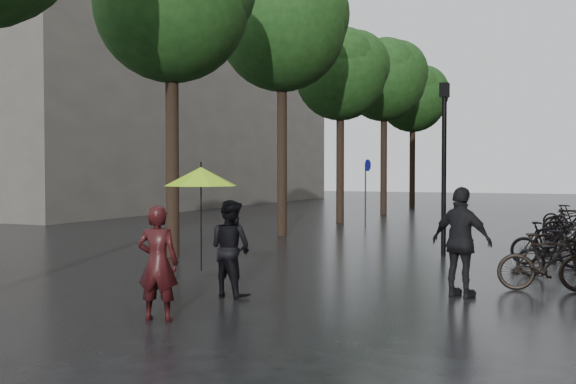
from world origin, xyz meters
The scene contains 10 objects.
ground centered at (0.00, 0.00, 0.00)m, with size 120.00×120.00×0.00m, color black.
bg_building centered at (-22.00, 28.00, 7.00)m, with size 16.00×30.00×14.00m, color #47423D.
street_trees centered at (-3.99, 15.91, 6.34)m, with size 4.33×34.03×8.91m.
person_burgundy centered at (-0.29, 0.97, 0.81)m, with size 0.59×0.39×1.63m, color black.
person_black centered at (-0.26, 3.00, 0.81)m, with size 0.79×0.61×1.62m, color black.
lime_umbrella centered at (-0.21, 1.99, 2.02)m, with size 1.14×1.14×1.68m.
pedestrian_walking centered at (3.30, 4.52, 0.92)m, with size 1.08×0.45×1.84m, color black.
parked_bicycles centered at (4.65, 12.58, 0.48)m, with size 2.03×14.37×1.04m.
lamp_post centered at (1.93, 9.96, 2.60)m, with size 0.22×0.22×4.29m.
cycle_sign centered at (-2.74, 18.40, 1.70)m, with size 0.14×0.47×2.57m.
Camera 1 is at (5.23, -6.87, 2.11)m, focal length 42.00 mm.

